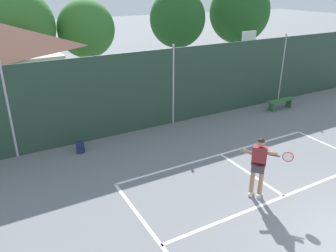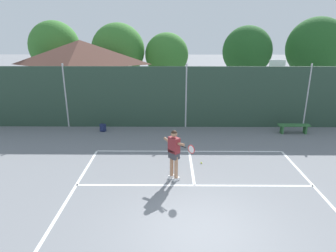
# 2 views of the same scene
# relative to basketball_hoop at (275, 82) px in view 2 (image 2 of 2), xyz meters

# --- Properties ---
(ground_plane) EXTENTS (120.00, 120.00, 0.00)m
(ground_plane) POSITION_rel_basketball_hoop_xyz_m (-5.12, -10.20, -2.31)
(ground_plane) COLOR slate
(court_markings) EXTENTS (8.30, 11.10, 0.01)m
(court_markings) POSITION_rel_basketball_hoop_xyz_m (-5.12, -9.55, -2.31)
(court_markings) COLOR white
(court_markings) RESTS_ON ground
(chainlink_fence) EXTENTS (26.09, 0.09, 3.47)m
(chainlink_fence) POSITION_rel_basketball_hoop_xyz_m (-5.12, -1.20, -0.65)
(chainlink_fence) COLOR #284233
(chainlink_fence) RESTS_ON ground
(basketball_hoop) EXTENTS (0.90, 0.67, 3.55)m
(basketball_hoop) POSITION_rel_basketball_hoop_xyz_m (0.00, 0.00, 0.00)
(basketball_hoop) COLOR yellow
(basketball_hoop) RESTS_ON ground
(clubhouse_building) EXTENTS (6.84, 4.49, 4.50)m
(clubhouse_building) POSITION_rel_basketball_hoop_xyz_m (-12.07, 3.65, 0.02)
(clubhouse_building) COLOR beige
(clubhouse_building) RESTS_ON ground
(treeline_backdrop) EXTENTS (24.88, 4.18, 6.13)m
(treeline_backdrop) POSITION_rel_basketball_hoop_xyz_m (-4.10, 7.17, 1.35)
(treeline_backdrop) COLOR brown
(treeline_backdrop) RESTS_ON ground
(tennis_player) EXTENTS (1.05, 1.06, 1.85)m
(tennis_player) POSITION_rel_basketball_hoop_xyz_m (-5.82, -7.27, -1.20)
(tennis_player) COLOR silver
(tennis_player) RESTS_ON ground
(tennis_ball) EXTENTS (0.07, 0.07, 0.07)m
(tennis_ball) POSITION_rel_basketball_hoop_xyz_m (-4.71, -5.96, -2.28)
(tennis_ball) COLOR #CCE033
(tennis_ball) RESTS_ON ground
(backpack_navy) EXTENTS (0.32, 0.31, 0.46)m
(backpack_navy) POSITION_rel_basketball_hoop_xyz_m (-9.54, -2.02, -2.12)
(backpack_navy) COLOR navy
(backpack_navy) RESTS_ON ground
(courtside_bench) EXTENTS (1.60, 0.36, 0.48)m
(courtside_bench) POSITION_rel_basketball_hoop_xyz_m (0.42, -2.26, -1.95)
(courtside_bench) COLOR #336B38
(courtside_bench) RESTS_ON ground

